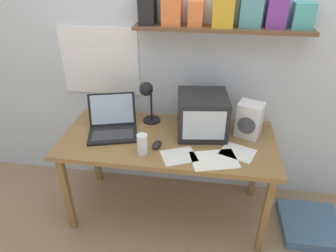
{
  "coord_description": "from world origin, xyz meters",
  "views": [
    {
      "loc": [
        0.27,
        -1.82,
        1.91
      ],
      "look_at": [
        0.0,
        0.0,
        0.83
      ],
      "focal_mm": 32.0,
      "sensor_mm": 36.0,
      "label": 1
    }
  ],
  "objects_px": {
    "loose_paper_near_laptop": "(238,152)",
    "space_heater": "(249,120)",
    "crt_monitor": "(202,115)",
    "loose_paper_near_monitor": "(214,160)",
    "laptop": "(113,123)",
    "desk_lamp": "(148,96)",
    "corner_desk": "(168,145)",
    "open_notebook": "(179,156)",
    "juice_glass": "(142,145)",
    "computer_mouse": "(157,145)",
    "floor_cushion": "(310,225)"
  },
  "relations": [
    {
      "from": "loose_paper_near_laptop",
      "to": "space_heater",
      "type": "bearing_deg",
      "value": 71.87
    },
    {
      "from": "crt_monitor",
      "to": "loose_paper_near_monitor",
      "type": "xyz_separation_m",
      "value": [
        0.1,
        -0.33,
        -0.15
      ]
    },
    {
      "from": "laptop",
      "to": "desk_lamp",
      "type": "distance_m",
      "value": 0.33
    },
    {
      "from": "crt_monitor",
      "to": "laptop",
      "type": "distance_m",
      "value": 0.67
    },
    {
      "from": "desk_lamp",
      "to": "corner_desk",
      "type": "bearing_deg",
      "value": -24.72
    },
    {
      "from": "corner_desk",
      "to": "loose_paper_near_monitor",
      "type": "bearing_deg",
      "value": -33.07
    },
    {
      "from": "space_heater",
      "to": "loose_paper_near_monitor",
      "type": "distance_m",
      "value": 0.44
    },
    {
      "from": "open_notebook",
      "to": "laptop",
      "type": "bearing_deg",
      "value": 154.43
    },
    {
      "from": "loose_paper_near_laptop",
      "to": "loose_paper_near_monitor",
      "type": "bearing_deg",
      "value": -145.26
    },
    {
      "from": "space_heater",
      "to": "loose_paper_near_monitor",
      "type": "relative_size",
      "value": 0.75
    },
    {
      "from": "juice_glass",
      "to": "computer_mouse",
      "type": "distance_m",
      "value": 0.13
    },
    {
      "from": "desk_lamp",
      "to": "open_notebook",
      "type": "bearing_deg",
      "value": -33.57
    },
    {
      "from": "open_notebook",
      "to": "loose_paper_near_laptop",
      "type": "bearing_deg",
      "value": 14.76
    },
    {
      "from": "crt_monitor",
      "to": "desk_lamp",
      "type": "xyz_separation_m",
      "value": [
        -0.42,
        0.07,
        0.09
      ]
    },
    {
      "from": "loose_paper_near_laptop",
      "to": "crt_monitor",
      "type": "bearing_deg",
      "value": 139.35
    },
    {
      "from": "computer_mouse",
      "to": "loose_paper_near_monitor",
      "type": "distance_m",
      "value": 0.41
    },
    {
      "from": "laptop",
      "to": "loose_paper_near_laptop",
      "type": "bearing_deg",
      "value": -25.31
    },
    {
      "from": "space_heater",
      "to": "floor_cushion",
      "type": "bearing_deg",
      "value": 3.23
    },
    {
      "from": "laptop",
      "to": "crt_monitor",
      "type": "bearing_deg",
      "value": -9.63
    },
    {
      "from": "space_heater",
      "to": "open_notebook",
      "type": "distance_m",
      "value": 0.59
    },
    {
      "from": "crt_monitor",
      "to": "open_notebook",
      "type": "bearing_deg",
      "value": -118.73
    },
    {
      "from": "juice_glass",
      "to": "loose_paper_near_laptop",
      "type": "xyz_separation_m",
      "value": [
        0.64,
        0.11,
        -0.06
      ]
    },
    {
      "from": "computer_mouse",
      "to": "space_heater",
      "type": "bearing_deg",
      "value": 21.49
    },
    {
      "from": "crt_monitor",
      "to": "loose_paper_near_monitor",
      "type": "bearing_deg",
      "value": -79.87
    },
    {
      "from": "open_notebook",
      "to": "floor_cushion",
      "type": "bearing_deg",
      "value": 9.61
    },
    {
      "from": "loose_paper_near_laptop",
      "to": "computer_mouse",
      "type": "bearing_deg",
      "value": -178.69
    },
    {
      "from": "crt_monitor",
      "to": "laptop",
      "type": "height_order",
      "value": "crt_monitor"
    },
    {
      "from": "juice_glass",
      "to": "loose_paper_near_monitor",
      "type": "relative_size",
      "value": 0.43
    },
    {
      "from": "space_heater",
      "to": "loose_paper_near_laptop",
      "type": "distance_m",
      "value": 0.28
    },
    {
      "from": "juice_glass",
      "to": "open_notebook",
      "type": "bearing_deg",
      "value": 1.14
    },
    {
      "from": "corner_desk",
      "to": "juice_glass",
      "type": "distance_m",
      "value": 0.29
    },
    {
      "from": "corner_desk",
      "to": "loose_paper_near_monitor",
      "type": "height_order",
      "value": "loose_paper_near_monitor"
    },
    {
      "from": "corner_desk",
      "to": "crt_monitor",
      "type": "distance_m",
      "value": 0.34
    },
    {
      "from": "crt_monitor",
      "to": "loose_paper_near_monitor",
      "type": "relative_size",
      "value": 1.14
    },
    {
      "from": "corner_desk",
      "to": "floor_cushion",
      "type": "relative_size",
      "value": 3.42
    },
    {
      "from": "corner_desk",
      "to": "crt_monitor",
      "type": "xyz_separation_m",
      "value": [
        0.23,
        0.11,
        0.21
      ]
    },
    {
      "from": "open_notebook",
      "to": "computer_mouse",
      "type": "bearing_deg",
      "value": 151.42
    },
    {
      "from": "desk_lamp",
      "to": "computer_mouse",
      "type": "xyz_separation_m",
      "value": [
        0.12,
        -0.31,
        -0.22
      ]
    },
    {
      "from": "juice_glass",
      "to": "laptop",
      "type": "bearing_deg",
      "value": 138.0
    },
    {
      "from": "crt_monitor",
      "to": "juice_glass",
      "type": "height_order",
      "value": "crt_monitor"
    },
    {
      "from": "desk_lamp",
      "to": "juice_glass",
      "type": "height_order",
      "value": "desk_lamp"
    },
    {
      "from": "loose_paper_near_laptop",
      "to": "floor_cushion",
      "type": "xyz_separation_m",
      "value": [
        0.64,
        0.07,
        -0.69
      ]
    },
    {
      "from": "corner_desk",
      "to": "open_notebook",
      "type": "relative_size",
      "value": 5.64
    },
    {
      "from": "corner_desk",
      "to": "juice_glass",
      "type": "xyz_separation_m",
      "value": [
        -0.14,
        -0.22,
        0.13
      ]
    },
    {
      "from": "crt_monitor",
      "to": "open_notebook",
      "type": "height_order",
      "value": "crt_monitor"
    },
    {
      "from": "floor_cushion",
      "to": "loose_paper_near_laptop",
      "type": "bearing_deg",
      "value": -173.61
    },
    {
      "from": "juice_glass",
      "to": "computer_mouse",
      "type": "xyz_separation_m",
      "value": [
        0.08,
        0.1,
        -0.05
      ]
    },
    {
      "from": "crt_monitor",
      "to": "laptop",
      "type": "xyz_separation_m",
      "value": [
        -0.66,
        -0.07,
        -0.09
      ]
    },
    {
      "from": "laptop",
      "to": "floor_cushion",
      "type": "relative_size",
      "value": 0.96
    },
    {
      "from": "loose_paper_near_monitor",
      "to": "floor_cushion",
      "type": "relative_size",
      "value": 0.76
    }
  ]
}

